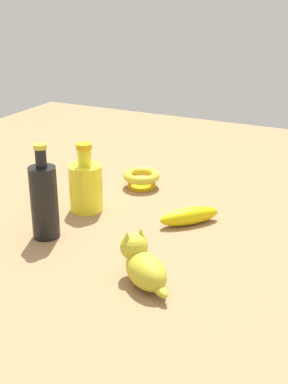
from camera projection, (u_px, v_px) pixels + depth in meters
ground at (144, 217)px, 1.33m from camera, size 2.00×2.00×0.00m
cat_figurine at (143, 264)px, 1.02m from camera, size 0.12×0.14×0.10m
bottle_short at (86, 185)px, 1.34m from camera, size 0.09×0.09×0.18m
bowl at (142, 178)px, 1.50m from camera, size 0.11×0.11×0.05m
nail_polish_jar at (40, 200)px, 1.38m from camera, size 0.04×0.04×0.04m
banana at (189, 216)px, 1.28m from camera, size 0.14×0.14×0.04m
bottle_tall at (44, 200)px, 1.19m from camera, size 0.06×0.06×0.22m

